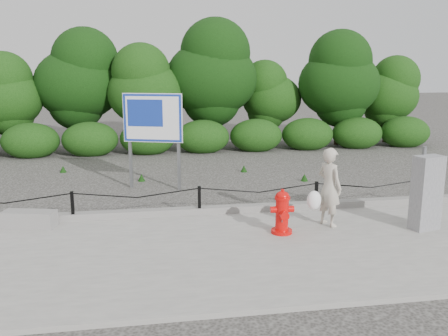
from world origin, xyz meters
name	(u,v)px	position (x,y,z in m)	size (l,w,h in m)	color
ground	(200,218)	(0.00, 0.00, 0.00)	(90.00, 90.00, 0.00)	#2D2B28
sidewalk	(213,253)	(0.00, -2.00, 0.04)	(14.00, 4.00, 0.08)	gray
curb	(199,211)	(0.00, 0.05, 0.15)	(14.00, 0.22, 0.14)	slate
chain_barrier	(199,197)	(0.00, 0.00, 0.46)	(10.06, 0.06, 0.60)	black
treeline	(171,82)	(-0.06, 8.93, 2.49)	(20.11, 3.61, 4.77)	black
fire_hydrant	(282,212)	(1.36, -1.34, 0.47)	(0.43, 0.44, 0.82)	red
pedestrian	(328,188)	(2.34, -1.06, 0.82)	(0.76, 0.65, 1.50)	#B3AA99
concrete_block	(29,219)	(-3.26, -0.25, 0.24)	(0.98, 0.34, 0.31)	gray
utility_cabinet	(427,193)	(4.05, -1.54, 0.78)	(0.59, 0.44, 1.53)	#97979A
advertising_sign	(153,122)	(-0.86, 2.59, 1.71)	(1.45, 0.57, 2.42)	slate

